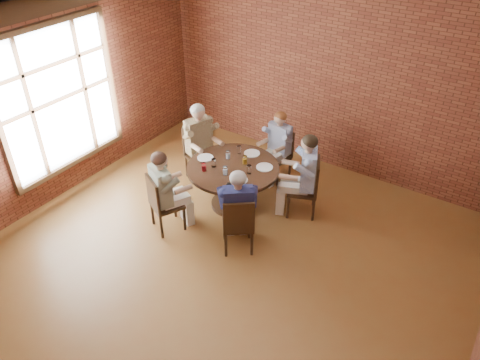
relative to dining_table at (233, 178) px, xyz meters
The scene contains 29 objects.
floor 1.68m from the dining_table, 66.42° to the right, with size 7.00×7.00×0.00m, color brown.
ceiling 3.28m from the dining_table, 66.42° to the right, with size 7.00×7.00×0.00m, color white.
wall_back 2.44m from the dining_table, 72.70° to the left, with size 7.00×7.00×0.00m, color brown.
wall_left 3.21m from the dining_table, 150.85° to the right, with size 7.00×7.00×0.00m, color brown.
ceiling_beam 3.60m from the dining_table, 141.21° to the right, with size 0.22×6.90×0.26m, color #331F11.
window 2.97m from the dining_table, 157.42° to the right, with size 0.10×2.16×2.36m.
dining_table is the anchor object (origin of this frame).
chair_a 1.19m from the dining_table, 24.50° to the left, with size 0.61×0.61×0.97m.
diner_a 1.11m from the dining_table, 24.50° to the left, with size 0.57×0.70×1.40m, color #4164AB, non-canonical shape.
chair_b 1.17m from the dining_table, 80.42° to the left, with size 0.46×0.46×0.91m.
diner_b 1.10m from the dining_table, 80.42° to the left, with size 0.50×0.61×1.28m, color #8790AC, non-canonical shape.
chair_c 1.07m from the dining_table, 158.70° to the left, with size 0.60×0.60×0.98m.
diner_c 0.99m from the dining_table, 158.70° to the left, with size 0.57×0.70×1.41m, color brown, non-canonical shape.
chair_d 1.22m from the dining_table, 116.89° to the right, with size 0.58×0.58×0.94m.
diner_d 1.15m from the dining_table, 116.89° to the right, with size 0.54×0.66×1.35m, color tan, non-canonical shape.
chair_e 1.10m from the dining_table, 51.91° to the right, with size 0.60×0.60×0.94m.
diner_e 1.02m from the dining_table, 51.91° to the right, with size 0.53×0.66×1.34m, color #1A1F49, non-canonical shape.
plate_a 0.54m from the dining_table, 30.12° to the left, with size 0.26×0.26×0.01m, color white.
plate_b 0.54m from the dining_table, 85.54° to the left, with size 0.26×0.26×0.01m, color white.
plate_c 0.56m from the dining_table, behind, with size 0.26×0.26×0.01m, color white.
plate_d 0.45m from the dining_table, 42.43° to the right, with size 0.26×0.26×0.01m, color white.
glass_a 0.43m from the dining_table, ahead, with size 0.07×0.07×0.14m, color white.
glass_b 0.35m from the dining_table, 58.57° to the left, with size 0.07×0.07×0.14m, color white.
glass_c 0.50m from the dining_table, 110.52° to the left, with size 0.07×0.07×0.14m, color white.
glass_d 0.39m from the dining_table, 143.02° to the left, with size 0.07×0.07×0.14m, color white.
glass_e 0.42m from the dining_table, 145.98° to the right, with size 0.07×0.07×0.14m, color white.
glass_f 0.55m from the dining_table, 131.14° to the right, with size 0.07×0.07×0.14m, color white.
glass_g 0.38m from the dining_table, 84.33° to the right, with size 0.07×0.07×0.14m, color white.
smartphone 0.58m from the dining_table, 63.33° to the right, with size 0.08×0.16×0.01m, color black.
Camera 1 is at (2.86, -3.59, 4.71)m, focal length 35.00 mm.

